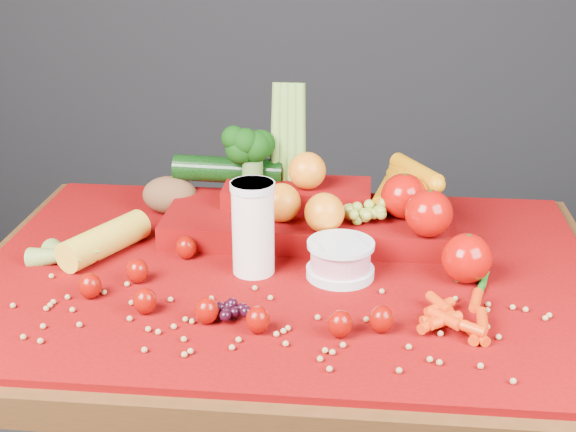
# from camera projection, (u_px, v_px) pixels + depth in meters

# --- Properties ---
(table) EXTENTS (1.10, 0.80, 0.75)m
(table) POSITION_uv_depth(u_px,v_px,m) (287.00, 322.00, 1.42)
(table) COLOR #34210B
(table) RESTS_ON ground
(red_cloth) EXTENTS (1.05, 0.75, 0.01)m
(red_cloth) POSITION_uv_depth(u_px,v_px,m) (287.00, 271.00, 1.38)
(red_cloth) COLOR #740304
(red_cloth) RESTS_ON table
(milk_glass) EXTENTS (0.07, 0.07, 0.16)m
(milk_glass) POSITION_uv_depth(u_px,v_px,m) (253.00, 225.00, 1.33)
(milk_glass) COLOR silver
(milk_glass) RESTS_ON red_cloth
(yogurt_bowl) EXTENTS (0.11, 0.11, 0.06)m
(yogurt_bowl) POSITION_uv_depth(u_px,v_px,m) (340.00, 258.00, 1.34)
(yogurt_bowl) COLOR silver
(yogurt_bowl) RESTS_ON red_cloth
(strawberry_scatter) EXTENTS (0.54, 0.28, 0.05)m
(strawberry_scatter) POSITION_uv_depth(u_px,v_px,m) (199.00, 289.00, 1.26)
(strawberry_scatter) COLOR #7E0900
(strawberry_scatter) RESTS_ON red_cloth
(dark_grape_cluster) EXTENTS (0.06, 0.05, 0.03)m
(dark_grape_cluster) POSITION_uv_depth(u_px,v_px,m) (232.00, 311.00, 1.21)
(dark_grape_cluster) COLOR black
(dark_grape_cluster) RESTS_ON red_cloth
(soybean_scatter) EXTENTS (0.84, 0.24, 0.01)m
(soybean_scatter) POSITION_uv_depth(u_px,v_px,m) (273.00, 323.00, 1.19)
(soybean_scatter) COLOR #A37C46
(soybean_scatter) RESTS_ON red_cloth
(corn_ear) EXTENTS (0.24, 0.26, 0.06)m
(corn_ear) POSITION_uv_depth(u_px,v_px,m) (78.00, 250.00, 1.39)
(corn_ear) COLOR gold
(corn_ear) RESTS_ON red_cloth
(potato) EXTENTS (0.11, 0.08, 0.08)m
(potato) POSITION_uv_depth(u_px,v_px,m) (170.00, 195.00, 1.60)
(potato) COLOR brown
(potato) RESTS_ON red_cloth
(baby_carrot_pile) EXTENTS (0.17, 0.17, 0.03)m
(baby_carrot_pile) POSITION_uv_depth(u_px,v_px,m) (447.00, 313.00, 1.20)
(baby_carrot_pile) COLOR red
(baby_carrot_pile) RESTS_ON red_cloth
(green_bean_pile) EXTENTS (0.14, 0.12, 0.01)m
(green_bean_pile) POSITION_uv_depth(u_px,v_px,m) (474.00, 276.00, 1.34)
(green_bean_pile) COLOR #155713
(green_bean_pile) RESTS_ON red_cloth
(produce_mound) EXTENTS (0.59, 0.36, 0.27)m
(produce_mound) POSITION_uv_depth(u_px,v_px,m) (322.00, 205.00, 1.49)
(produce_mound) COLOR #740304
(produce_mound) RESTS_ON red_cloth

